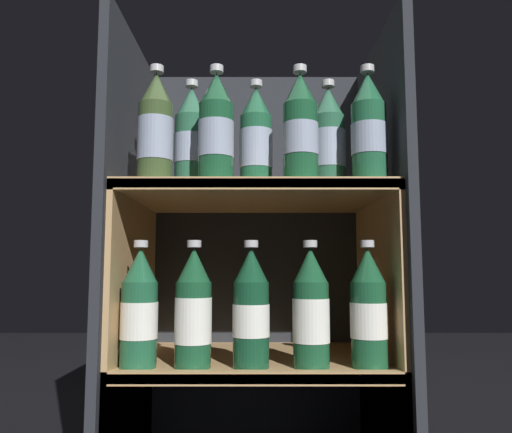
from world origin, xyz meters
The scene contains 17 objects.
fridge_back_wall centered at (0.00, 0.42, 0.51)m, with size 0.61×0.02×1.02m, color #23262B.
fridge_side_left centered at (-0.29, 0.21, 0.51)m, with size 0.02×0.45×1.02m, color #23262B.
fridge_side_right centered at (0.29, 0.21, 0.51)m, with size 0.02×0.45×1.02m, color #23262B.
shelf_lower centered at (0.00, 0.20, 0.23)m, with size 0.57×0.41×0.29m.
shelf_upper centered at (0.00, 0.20, 0.45)m, with size 0.57×0.41×0.65m.
bottle_upper_front_0 centered at (-0.21, 0.06, 0.76)m, with size 0.07×0.07×0.25m.
bottle_upper_front_1 centered at (-0.08, 0.06, 0.76)m, with size 0.07×0.07×0.25m.
bottle_upper_front_2 centered at (0.09, 0.06, 0.76)m, with size 0.07×0.07×0.25m.
bottle_upper_front_3 centered at (0.23, 0.06, 0.76)m, with size 0.07×0.07×0.25m.
bottle_upper_back_0 centered at (-0.14, 0.14, 0.76)m, with size 0.07×0.07×0.25m.
bottle_upper_back_1 centered at (0.00, 0.14, 0.76)m, with size 0.07×0.07×0.25m.
bottle_upper_back_2 centered at (0.16, 0.14, 0.76)m, with size 0.07×0.07×0.25m.
bottle_lower_front_0 centered at (-0.23, 0.06, 0.40)m, with size 0.07×0.07×0.25m.
bottle_lower_front_1 centered at (-0.12, 0.06, 0.40)m, with size 0.07×0.07×0.25m.
bottle_lower_front_2 centered at (-0.01, 0.06, 0.40)m, with size 0.07×0.07×0.25m.
bottle_lower_front_3 centered at (0.11, 0.06, 0.40)m, with size 0.07×0.07×0.25m.
bottle_lower_front_4 centered at (0.22, 0.06, 0.40)m, with size 0.07×0.07×0.25m.
Camera 1 is at (0.00, -0.93, 0.47)m, focal length 35.00 mm.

